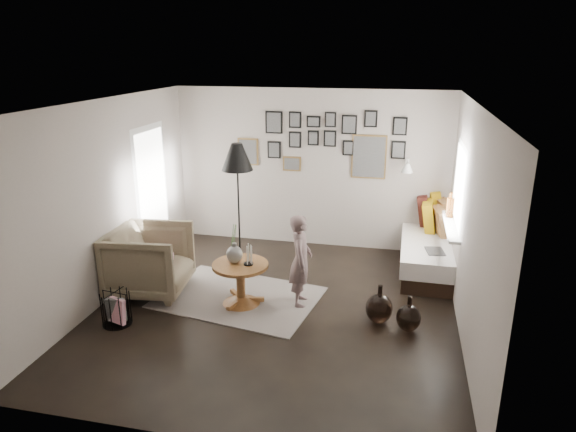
% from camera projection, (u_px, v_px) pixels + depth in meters
% --- Properties ---
extents(ground, '(4.80, 4.80, 0.00)m').
position_uv_depth(ground, '(276.00, 309.00, 6.60)').
color(ground, black).
rests_on(ground, ground).
extents(wall_back, '(4.50, 0.00, 4.50)m').
position_uv_depth(wall_back, '(310.00, 169.00, 8.43)').
color(wall_back, '#9D9289').
rests_on(wall_back, ground).
extents(wall_front, '(4.50, 0.00, 4.50)m').
position_uv_depth(wall_front, '(201.00, 305.00, 3.97)').
color(wall_front, '#9D9289').
rests_on(wall_front, ground).
extents(wall_left, '(0.00, 4.80, 4.80)m').
position_uv_depth(wall_left, '(107.00, 201.00, 6.66)').
color(wall_left, '#9D9289').
rests_on(wall_left, ground).
extents(wall_right, '(0.00, 4.80, 4.80)m').
position_uv_depth(wall_right, '(470.00, 226.00, 5.74)').
color(wall_right, '#9D9289').
rests_on(wall_right, ground).
extents(ceiling, '(4.80, 4.80, 0.00)m').
position_uv_depth(ceiling, '(274.00, 103.00, 5.79)').
color(ceiling, white).
rests_on(ceiling, wall_back).
extents(door_left, '(0.00, 2.14, 2.14)m').
position_uv_depth(door_left, '(152.00, 195.00, 7.85)').
color(door_left, white).
rests_on(door_left, wall_left).
extents(window_right, '(0.15, 1.32, 1.30)m').
position_uv_depth(window_right, '(450.00, 219.00, 7.11)').
color(window_right, white).
rests_on(window_right, wall_right).
extents(gallery_wall, '(2.74, 0.03, 1.08)m').
position_uv_depth(gallery_wall, '(328.00, 143.00, 8.21)').
color(gallery_wall, brown).
rests_on(gallery_wall, wall_back).
extents(wall_sconce, '(0.18, 0.36, 0.16)m').
position_uv_depth(wall_sconce, '(407.00, 167.00, 7.81)').
color(wall_sconce, white).
rests_on(wall_sconce, wall_back).
extents(rug, '(2.27, 1.77, 0.01)m').
position_uv_depth(rug, '(239.00, 297.00, 6.89)').
color(rug, beige).
rests_on(rug, ground).
extents(pedestal_table, '(0.72, 0.72, 0.57)m').
position_uv_depth(pedestal_table, '(241.00, 285.00, 6.65)').
color(pedestal_table, brown).
rests_on(pedestal_table, ground).
extents(vase, '(0.21, 0.21, 0.52)m').
position_uv_depth(vase, '(234.00, 251.00, 6.54)').
color(vase, black).
rests_on(vase, pedestal_table).
extents(candles, '(0.12, 0.12, 0.27)m').
position_uv_depth(candles, '(248.00, 255.00, 6.49)').
color(candles, black).
rests_on(candles, pedestal_table).
extents(daybed, '(0.94, 2.20, 1.05)m').
position_uv_depth(daybed, '(432.00, 245.00, 7.83)').
color(daybed, black).
rests_on(daybed, ground).
extents(magazine_on_daybed, '(0.28, 0.35, 0.02)m').
position_uv_depth(magazine_on_daybed, '(435.00, 251.00, 7.17)').
color(magazine_on_daybed, black).
rests_on(magazine_on_daybed, daybed).
extents(armchair, '(1.12, 1.09, 0.92)m').
position_uv_depth(armchair, '(150.00, 261.00, 6.92)').
color(armchair, '#6B5F48').
rests_on(armchair, ground).
extents(armchair_cushion, '(0.45, 0.46, 0.19)m').
position_uv_depth(armchair_cushion, '(153.00, 258.00, 6.96)').
color(armchair_cushion, silver).
rests_on(armchair_cushion, armchair).
extents(floor_lamp, '(0.45, 0.45, 1.93)m').
position_uv_depth(floor_lamp, '(237.00, 162.00, 7.26)').
color(floor_lamp, black).
rests_on(floor_lamp, ground).
extents(magazine_basket, '(0.38, 0.38, 0.42)m').
position_uv_depth(magazine_basket, '(116.00, 308.00, 6.18)').
color(magazine_basket, black).
rests_on(magazine_basket, ground).
extents(demijohn_large, '(0.33, 0.33, 0.49)m').
position_uv_depth(demijohn_large, '(379.00, 308.00, 6.22)').
color(demijohn_large, black).
rests_on(demijohn_large, ground).
extents(demijohn_small, '(0.29, 0.29, 0.45)m').
position_uv_depth(demijohn_small, '(408.00, 318.00, 6.04)').
color(demijohn_small, black).
rests_on(demijohn_small, ground).
extents(child, '(0.34, 0.48, 1.22)m').
position_uv_depth(child, '(301.00, 260.00, 6.55)').
color(child, '#6A5454').
rests_on(child, ground).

